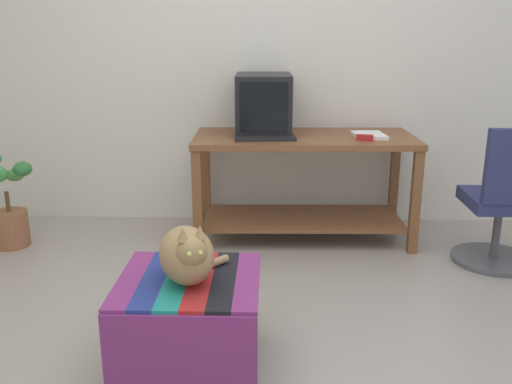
{
  "coord_description": "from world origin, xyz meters",
  "views": [
    {
      "loc": [
        0.07,
        -2.12,
        1.41
      ],
      "look_at": [
        -0.01,
        0.85,
        0.55
      ],
      "focal_mm": 38.59,
      "sensor_mm": 36.0,
      "label": 1
    }
  ],
  "objects_px": {
    "keyboard": "(265,138)",
    "ottoman_with_blanket": "(190,322)",
    "tv_monitor": "(264,105)",
    "desk": "(303,168)",
    "potted_plant": "(8,210)",
    "book": "(369,135)",
    "stapler": "(365,138)",
    "cat": "(188,255)",
    "office_chair": "(504,207)"
  },
  "relations": [
    {
      "from": "tv_monitor",
      "to": "office_chair",
      "type": "bearing_deg",
      "value": -21.95
    },
    {
      "from": "keyboard",
      "to": "cat",
      "type": "distance_m",
      "value": 1.52
    },
    {
      "from": "desk",
      "to": "tv_monitor",
      "type": "height_order",
      "value": "tv_monitor"
    },
    {
      "from": "office_chair",
      "to": "stapler",
      "type": "height_order",
      "value": "office_chair"
    },
    {
      "from": "tv_monitor",
      "to": "stapler",
      "type": "distance_m",
      "value": 0.74
    },
    {
      "from": "keyboard",
      "to": "potted_plant",
      "type": "height_order",
      "value": "keyboard"
    },
    {
      "from": "keyboard",
      "to": "office_chair",
      "type": "height_order",
      "value": "office_chair"
    },
    {
      "from": "keyboard",
      "to": "cat",
      "type": "height_order",
      "value": "keyboard"
    },
    {
      "from": "desk",
      "to": "tv_monitor",
      "type": "distance_m",
      "value": 0.52
    },
    {
      "from": "tv_monitor",
      "to": "ottoman_with_blanket",
      "type": "distance_m",
      "value": 1.86
    },
    {
      "from": "tv_monitor",
      "to": "ottoman_with_blanket",
      "type": "relative_size",
      "value": 0.84
    },
    {
      "from": "desk",
      "to": "book",
      "type": "bearing_deg",
      "value": -6.62
    },
    {
      "from": "desk",
      "to": "office_chair",
      "type": "relative_size",
      "value": 1.7
    },
    {
      "from": "potted_plant",
      "to": "office_chair",
      "type": "distance_m",
      "value": 3.21
    },
    {
      "from": "book",
      "to": "ottoman_with_blanket",
      "type": "distance_m",
      "value": 1.93
    },
    {
      "from": "cat",
      "to": "potted_plant",
      "type": "distance_m",
      "value": 2.02
    },
    {
      "from": "keyboard",
      "to": "ottoman_with_blanket",
      "type": "distance_m",
      "value": 1.57
    },
    {
      "from": "tv_monitor",
      "to": "book",
      "type": "distance_m",
      "value": 0.75
    },
    {
      "from": "keyboard",
      "to": "ottoman_with_blanket",
      "type": "height_order",
      "value": "keyboard"
    },
    {
      "from": "book",
      "to": "stapler",
      "type": "xyz_separation_m",
      "value": [
        -0.05,
        -0.13,
        0.01
      ]
    },
    {
      "from": "tv_monitor",
      "to": "stapler",
      "type": "relative_size",
      "value": 4.58
    },
    {
      "from": "desk",
      "to": "tv_monitor",
      "type": "xyz_separation_m",
      "value": [
        -0.28,
        0.09,
        0.43
      ]
    },
    {
      "from": "book",
      "to": "ottoman_with_blanket",
      "type": "bearing_deg",
      "value": -128.19
    },
    {
      "from": "tv_monitor",
      "to": "keyboard",
      "type": "bearing_deg",
      "value": -87.95
    },
    {
      "from": "keyboard",
      "to": "office_chair",
      "type": "bearing_deg",
      "value": -17.36
    },
    {
      "from": "cat",
      "to": "office_chair",
      "type": "relative_size",
      "value": 0.44
    },
    {
      "from": "office_chair",
      "to": "stapler",
      "type": "xyz_separation_m",
      "value": [
        -0.82,
        0.3,
        0.37
      ]
    },
    {
      "from": "book",
      "to": "potted_plant",
      "type": "xyz_separation_m",
      "value": [
        -2.43,
        -0.19,
        -0.48
      ]
    },
    {
      "from": "tv_monitor",
      "to": "ottoman_with_blanket",
      "type": "bearing_deg",
      "value": -100.95
    },
    {
      "from": "book",
      "to": "stapler",
      "type": "height_order",
      "value": "stapler"
    },
    {
      "from": "book",
      "to": "potted_plant",
      "type": "relative_size",
      "value": 0.39
    },
    {
      "from": "book",
      "to": "keyboard",
      "type": "bearing_deg",
      "value": -176.04
    },
    {
      "from": "keyboard",
      "to": "ottoman_with_blanket",
      "type": "bearing_deg",
      "value": -107.26
    },
    {
      "from": "ottoman_with_blanket",
      "to": "cat",
      "type": "relative_size",
      "value": 1.52
    },
    {
      "from": "desk",
      "to": "potted_plant",
      "type": "height_order",
      "value": "desk"
    },
    {
      "from": "book",
      "to": "potted_plant",
      "type": "height_order",
      "value": "book"
    },
    {
      "from": "tv_monitor",
      "to": "keyboard",
      "type": "xyz_separation_m",
      "value": [
        0.01,
        -0.25,
        -0.19
      ]
    },
    {
      "from": "book",
      "to": "potted_plant",
      "type": "distance_m",
      "value": 2.49
    },
    {
      "from": "desk",
      "to": "potted_plant",
      "type": "distance_m",
      "value": 2.03
    },
    {
      "from": "keyboard",
      "to": "ottoman_with_blanket",
      "type": "xyz_separation_m",
      "value": [
        -0.31,
        -1.44,
        -0.54
      ]
    },
    {
      "from": "desk",
      "to": "stapler",
      "type": "distance_m",
      "value": 0.49
    },
    {
      "from": "keyboard",
      "to": "potted_plant",
      "type": "xyz_separation_m",
      "value": [
        -1.73,
        -0.08,
        -0.48
      ]
    },
    {
      "from": "cat",
      "to": "office_chair",
      "type": "bearing_deg",
      "value": 13.55
    },
    {
      "from": "office_chair",
      "to": "book",
      "type": "bearing_deg",
      "value": -28.37
    },
    {
      "from": "keyboard",
      "to": "cat",
      "type": "relative_size",
      "value": 1.02
    },
    {
      "from": "keyboard",
      "to": "stapler",
      "type": "xyz_separation_m",
      "value": [
        0.65,
        -0.02,
        0.01
      ]
    },
    {
      "from": "tv_monitor",
      "to": "office_chair",
      "type": "xyz_separation_m",
      "value": [
        1.48,
        -0.56,
        -0.55
      ]
    },
    {
      "from": "keyboard",
      "to": "book",
      "type": "distance_m",
      "value": 0.71
    },
    {
      "from": "book",
      "to": "potted_plant",
      "type": "bearing_deg",
      "value": 179.21
    },
    {
      "from": "ottoman_with_blanket",
      "to": "potted_plant",
      "type": "xyz_separation_m",
      "value": [
        -1.43,
        1.36,
        0.05
      ]
    }
  ]
}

